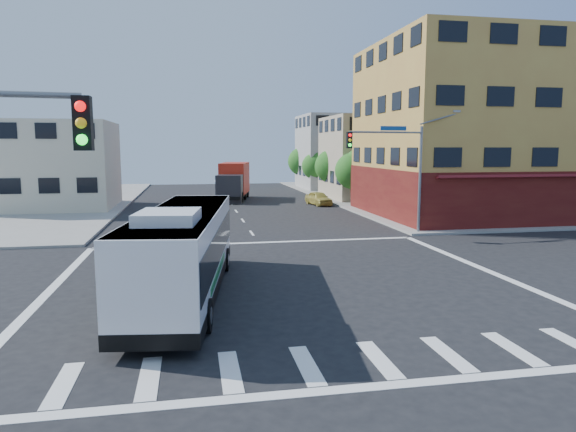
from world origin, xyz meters
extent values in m
plane|color=black|center=(0.00, 0.00, 0.00)|extent=(120.00, 120.00, 0.00)
cube|color=gray|center=(35.00, 35.00, 0.07)|extent=(50.00, 50.00, 0.15)
cube|color=#B99542|center=(20.00, 18.50, 7.00)|extent=(18.00, 15.00, 14.00)
cube|color=#5E1C15|center=(20.00, 18.50, 2.00)|extent=(18.09, 15.08, 4.00)
cube|color=maroon|center=(20.00, 11.40, 3.60)|extent=(16.00, 1.60, 0.51)
cube|color=tan|center=(17.00, 34.00, 4.50)|extent=(12.00, 10.00, 9.00)
cube|color=#9A9A95|center=(17.00, 48.00, 5.00)|extent=(12.00, 10.00, 10.00)
cube|color=beige|center=(-17.00, 30.00, 4.00)|extent=(12.00, 10.00, 8.00)
cylinder|color=slate|center=(10.80, 10.80, 3.50)|extent=(0.18, 0.18, 7.00)
cylinder|color=slate|center=(8.30, 10.55, 6.60)|extent=(5.01, 0.62, 0.12)
cube|color=black|center=(5.80, 10.30, 6.10)|extent=(0.32, 0.30, 1.00)
sphere|color=#FF0C0C|center=(5.80, 10.13, 6.40)|extent=(0.20, 0.20, 0.20)
sphere|color=yellow|center=(5.80, 10.13, 6.10)|extent=(0.20, 0.20, 0.20)
sphere|color=#19FF33|center=(5.80, 10.13, 5.80)|extent=(0.20, 0.20, 0.20)
cube|color=navy|center=(8.80, 10.60, 6.85)|extent=(1.80, 0.22, 0.28)
cube|color=gray|center=(13.30, 11.05, 8.00)|extent=(0.50, 0.22, 0.14)
cube|color=black|center=(-5.80, -10.30, 6.10)|extent=(0.32, 0.30, 1.00)
sphere|color=#FF0C0C|center=(-5.80, -10.47, 6.40)|extent=(0.20, 0.20, 0.20)
sphere|color=yellow|center=(-5.80, -10.47, 6.10)|extent=(0.20, 0.20, 0.20)
sphere|color=#19FF33|center=(-5.80, -10.47, 5.80)|extent=(0.20, 0.20, 0.20)
cylinder|color=#331E12|center=(11.80, 28.00, 0.96)|extent=(0.28, 0.28, 1.92)
sphere|color=#205919|center=(11.80, 28.00, 3.37)|extent=(3.60, 3.60, 3.60)
sphere|color=#205919|center=(12.20, 27.70, 4.27)|extent=(2.52, 2.52, 2.52)
cylinder|color=#331E12|center=(11.80, 36.00, 1.00)|extent=(0.28, 0.28, 1.99)
sphere|color=#205919|center=(11.80, 36.00, 3.51)|extent=(3.80, 3.80, 3.80)
sphere|color=#205919|center=(12.20, 35.70, 4.46)|extent=(2.66, 2.66, 2.66)
cylinder|color=#331E12|center=(11.80, 44.00, 0.94)|extent=(0.28, 0.28, 1.89)
sphere|color=#205919|center=(11.80, 44.00, 3.25)|extent=(3.40, 3.40, 3.40)
sphere|color=#205919|center=(12.20, 43.70, 4.10)|extent=(2.38, 2.38, 2.38)
cylinder|color=#331E12|center=(11.80, 52.00, 1.01)|extent=(0.28, 0.28, 2.03)
sphere|color=#205919|center=(11.80, 52.00, 3.63)|extent=(4.00, 4.00, 4.00)
sphere|color=#205919|center=(12.20, 51.70, 4.63)|extent=(2.80, 2.80, 2.80)
cube|color=black|center=(-4.19, -1.01, 0.57)|extent=(4.32, 12.65, 0.46)
cube|color=white|center=(-4.19, -1.01, 1.83)|extent=(4.30, 12.62, 2.94)
cube|color=black|center=(-4.19, -1.01, 2.01)|extent=(4.30, 12.26, 1.29)
cube|color=black|center=(-3.35, 5.06, 1.91)|extent=(2.41, 0.39, 1.39)
cube|color=#E5590C|center=(-3.34, 5.09, 2.94)|extent=(1.96, 0.32, 0.29)
cube|color=white|center=(-4.19, -1.01, 3.24)|extent=(4.21, 12.37, 0.12)
cube|color=white|center=(-4.61, -4.07, 3.49)|extent=(2.13, 2.50, 0.37)
cube|color=#136B30|center=(-5.57, -1.34, 1.08)|extent=(0.80, 5.62, 0.29)
cube|color=#136B30|center=(-2.94, -1.70, 1.08)|extent=(0.80, 5.62, 0.29)
cylinder|color=black|center=(-4.86, 3.08, 0.54)|extent=(0.45, 1.10, 1.07)
cylinder|color=#99999E|center=(-5.01, 3.10, 0.54)|extent=(0.11, 0.54, 0.54)
cylinder|color=black|center=(-2.42, 2.75, 0.54)|extent=(0.45, 1.10, 1.07)
cylinder|color=#99999E|center=(-2.28, 2.73, 0.54)|extent=(0.11, 0.54, 0.54)
cylinder|color=black|center=(-5.95, -4.76, 0.54)|extent=(0.45, 1.10, 1.07)
cylinder|color=#99999E|center=(-6.09, -4.74, 0.54)|extent=(0.11, 0.54, 0.54)
cylinder|color=black|center=(-3.51, -5.10, 0.54)|extent=(0.45, 1.10, 1.07)
cylinder|color=#99999E|center=(-3.36, -5.12, 0.54)|extent=(0.11, 0.54, 0.54)
cube|color=#242328|center=(-0.06, 31.84, 1.44)|extent=(2.99, 2.91, 2.88)
cube|color=black|center=(-0.27, 30.81, 1.88)|extent=(2.29, 0.56, 1.11)
cube|color=red|center=(0.81, 35.96, 2.33)|extent=(3.87, 6.62, 3.32)
cube|color=black|center=(0.54, 34.66, 0.61)|extent=(4.20, 9.17, 0.33)
cylinder|color=black|center=(-1.15, 32.29, 0.55)|extent=(0.53, 1.15, 1.11)
cylinder|color=black|center=(1.13, 31.82, 0.55)|extent=(0.53, 1.15, 1.11)
cylinder|color=black|center=(-0.49, 35.44, 0.55)|extent=(0.53, 1.15, 1.11)
cylinder|color=black|center=(1.79, 34.96, 0.55)|extent=(0.53, 1.15, 1.11)
cylinder|color=black|center=(0.08, 38.15, 0.55)|extent=(0.53, 1.15, 1.11)
cylinder|color=black|center=(2.36, 37.67, 0.55)|extent=(0.53, 1.15, 1.11)
imported|color=gold|center=(8.44, 28.46, 0.67)|extent=(2.26, 4.16, 1.34)
camera|label=1|loc=(-3.84, -20.48, 5.66)|focal=32.00mm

